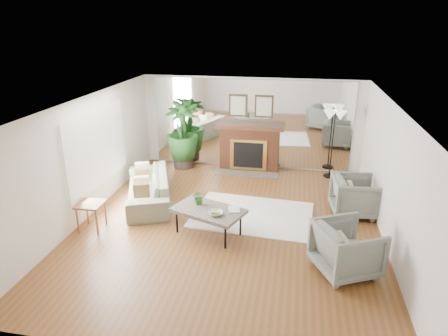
% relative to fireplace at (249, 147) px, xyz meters
% --- Properties ---
extents(ground, '(7.00, 7.00, 0.00)m').
position_rel_fireplace_xyz_m(ground, '(0.00, -3.26, -0.66)').
color(ground, brown).
rests_on(ground, ground).
extents(wall_left, '(0.02, 7.00, 2.50)m').
position_rel_fireplace_xyz_m(wall_left, '(-2.99, -3.26, 0.59)').
color(wall_left, silver).
rests_on(wall_left, ground).
extents(wall_right, '(0.02, 7.00, 2.50)m').
position_rel_fireplace_xyz_m(wall_right, '(2.99, -3.26, 0.59)').
color(wall_right, silver).
rests_on(wall_right, ground).
extents(wall_back, '(6.00, 0.02, 2.50)m').
position_rel_fireplace_xyz_m(wall_back, '(0.00, 0.23, 0.59)').
color(wall_back, silver).
rests_on(wall_back, ground).
extents(mirror_panel, '(5.40, 0.04, 2.40)m').
position_rel_fireplace_xyz_m(mirror_panel, '(0.00, 0.21, 0.59)').
color(mirror_panel, silver).
rests_on(mirror_panel, wall_back).
extents(window_panel, '(0.04, 2.40, 1.50)m').
position_rel_fireplace_xyz_m(window_panel, '(-2.96, -2.86, 0.69)').
color(window_panel, '#B2E09E').
rests_on(window_panel, wall_left).
extents(fireplace, '(1.85, 0.83, 2.05)m').
position_rel_fireplace_xyz_m(fireplace, '(0.00, 0.00, 0.00)').
color(fireplace, brown).
rests_on(fireplace, ground).
extents(area_rug, '(2.61, 1.96, 0.03)m').
position_rel_fireplace_xyz_m(area_rug, '(0.43, -2.76, -0.65)').
color(area_rug, white).
rests_on(area_rug, ground).
extents(coffee_table, '(1.53, 1.21, 0.53)m').
position_rel_fireplace_xyz_m(coffee_table, '(-0.32, -3.69, -0.17)').
color(coffee_table, '#62564D').
rests_on(coffee_table, ground).
extents(sofa, '(1.65, 2.47, 0.67)m').
position_rel_fireplace_xyz_m(sofa, '(-2.01, -2.48, -0.32)').
color(sofa, gray).
rests_on(sofa, ground).
extents(armchair_back, '(1.00, 0.98, 0.83)m').
position_rel_fireplace_xyz_m(armchair_back, '(2.55, -2.29, -0.24)').
color(armchair_back, gray).
rests_on(armchair_back, ground).
extents(armchair_front, '(1.27, 1.25, 0.87)m').
position_rel_fireplace_xyz_m(armchair_front, '(2.18, -4.49, -0.23)').
color(armchair_front, gray).
rests_on(armchair_front, ground).
extents(side_table, '(0.51, 0.51, 0.56)m').
position_rel_fireplace_xyz_m(side_table, '(-2.65, -3.92, -0.19)').
color(side_table, brown).
rests_on(side_table, ground).
extents(potted_ficus, '(0.91, 0.91, 1.89)m').
position_rel_fireplace_xyz_m(potted_ficus, '(-1.84, -0.16, 0.35)').
color(potted_ficus, black).
rests_on(potted_ficus, ground).
extents(floor_lamp, '(0.58, 0.32, 1.79)m').
position_rel_fireplace_xyz_m(floor_lamp, '(2.18, -0.16, 0.87)').
color(floor_lamp, black).
rests_on(floor_lamp, ground).
extents(tabletop_plant, '(0.32, 0.30, 0.29)m').
position_rel_fireplace_xyz_m(tabletop_plant, '(-0.55, -3.50, 0.02)').
color(tabletop_plant, '#295B21').
rests_on(tabletop_plant, coffee_table).
extents(fruit_bowl, '(0.32, 0.32, 0.07)m').
position_rel_fireplace_xyz_m(fruit_bowl, '(-0.14, -3.90, -0.09)').
color(fruit_bowl, brown).
rests_on(fruit_bowl, coffee_table).
extents(book, '(0.27, 0.33, 0.02)m').
position_rel_fireplace_xyz_m(book, '(0.06, -3.65, -0.11)').
color(book, brown).
rests_on(book, coffee_table).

